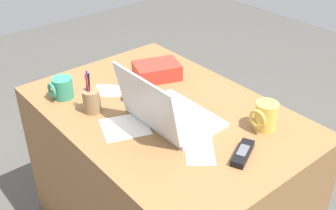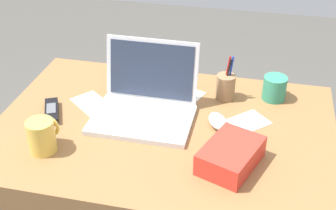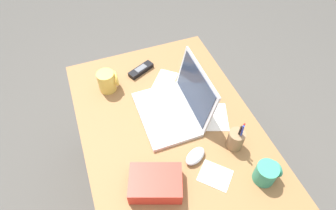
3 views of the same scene
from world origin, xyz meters
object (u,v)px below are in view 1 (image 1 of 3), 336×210
Objects in this scene: coffee_mug_white at (62,88)px; snack_bag at (157,71)px; laptop at (167,113)px; pen_holder at (92,101)px; computer_mouse at (130,93)px; coffee_mug_tall at (265,116)px; cordless_phone at (243,153)px.

snack_bag is (-0.11, -0.41, -0.01)m from coffee_mug_white.
laptop is 0.37m from snack_bag.
pen_holder reaches higher than coffee_mug_white.
computer_mouse is at bearing -128.62° from coffee_mug_white.
coffee_mug_tall is (-0.68, -0.46, 0.01)m from coffee_mug_white.
coffee_mug_white is at bearing 20.55° from cordless_phone.
coffee_mug_white is 0.48× the size of snack_bag.
coffee_mug_white is 0.65× the size of cordless_phone.
laptop is 0.47m from coffee_mug_white.
snack_bag is at bearing -105.42° from coffee_mug_white.
laptop is 3.33× the size of computer_mouse.
snack_bag is (0.06, -0.37, -0.01)m from pen_holder.
snack_bag is at bearing -80.94° from pen_holder.
computer_mouse is at bearing -90.65° from pen_holder.
cordless_phone is at bearing 158.32° from computer_mouse.
cordless_phone is (-0.06, 0.19, -0.04)m from coffee_mug_tall.
snack_bag is at bearing 5.44° from coffee_mug_tall.
snack_bag reaches higher than cordless_phone.
pen_holder is (0.25, 0.17, 0.00)m from laptop.
cordless_phone is (-0.57, -0.06, -0.00)m from computer_mouse.
laptop is 0.31m from pen_holder.
laptop is 3.50× the size of coffee_mug_white.
coffee_mug_tall is 0.72× the size of cordless_phone.
coffee_mug_white reaches higher than snack_bag.
computer_mouse is 0.68× the size of cordless_phone.
snack_bag reaches higher than computer_mouse.
coffee_mug_tall is 0.62× the size of pen_holder.
pen_holder is (-0.17, -0.04, 0.00)m from coffee_mug_white.
laptop is at bearing 147.40° from snack_bag.
laptop reaches higher than snack_bag.
laptop reaches higher than computer_mouse.
cordless_phone is 0.64m from snack_bag.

